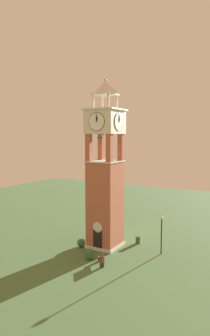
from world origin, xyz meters
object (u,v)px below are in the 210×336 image
Objects in this scene: clock_tower at (105,179)px; lamp_post at (162,228)px; park_bench at (102,259)px; trash_bin at (138,240)px.

lamp_post is at bearing 9.36° from clock_tower.
clock_tower is 8.49m from park_bench.
lamp_post reaches higher than trash_bin.
trash_bin is at bearing 43.19° from clock_tower.
clock_tower is 11.89× the size of park_bench.
clock_tower reaches higher than park_bench.
park_bench reaches higher than trash_bin.
park_bench is at bearing -63.30° from clock_tower.
clock_tower is 22.65× the size of trash_bin.
clock_tower reaches higher than trash_bin.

